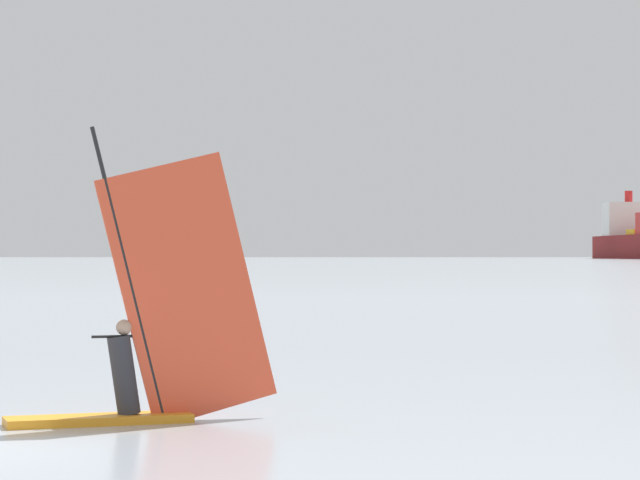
# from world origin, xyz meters

# --- Properties ---
(windsurfer) EXTENTS (3.69, 1.84, 4.22)m
(windsurfer) POSITION_xyz_m (2.08, 2.90, 1.11)
(windsurfer) COLOR orange
(windsurfer) RESTS_ON ground_plane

